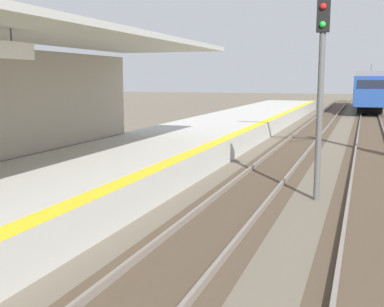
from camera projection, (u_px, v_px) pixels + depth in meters
name	position (u px, v px, depth m)	size (l,w,h in m)	color
station_platform	(99.00, 173.00, 14.49)	(5.00, 80.00, 0.91)	#B7B5AD
track_pair_nearest_platform	(271.00, 171.00, 16.83)	(2.34, 120.00, 0.16)	#4C3D2D
track_pair_middle	(375.00, 178.00, 15.70)	(2.34, 120.00, 0.16)	#4C3D2D
approaching_train	(370.00, 89.00, 49.61)	(2.93, 19.60, 4.76)	navy
rail_signal_post	(321.00, 80.00, 12.61)	(0.32, 0.34, 5.20)	#4C4C4C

